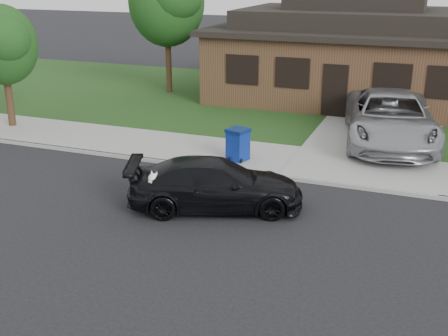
% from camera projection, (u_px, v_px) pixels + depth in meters
% --- Properties ---
extents(ground, '(120.00, 120.00, 0.00)m').
position_uv_depth(ground, '(106.00, 204.00, 14.93)').
color(ground, black).
rests_on(ground, ground).
extents(sidewalk, '(60.00, 3.00, 0.12)m').
position_uv_depth(sidewalk, '(185.00, 149.00, 19.31)').
color(sidewalk, gray).
rests_on(sidewalk, ground).
extents(curb, '(60.00, 0.12, 0.12)m').
position_uv_depth(curb, '(165.00, 162.00, 17.99)').
color(curb, gray).
rests_on(curb, ground).
extents(lawn, '(60.00, 13.00, 0.13)m').
position_uv_depth(lawn, '(256.00, 100.00, 26.34)').
color(lawn, '#193814').
rests_on(lawn, ground).
extents(driveway, '(4.50, 13.00, 0.14)m').
position_uv_depth(driveway, '(380.00, 129.00, 21.68)').
color(driveway, gray).
rests_on(driveway, ground).
extents(sedan, '(4.87, 3.30, 1.31)m').
position_uv_depth(sedan, '(215.00, 184.00, 14.49)').
color(sedan, black).
rests_on(sedan, ground).
extents(minivan, '(3.96, 6.73, 1.76)m').
position_uv_depth(minivan, '(390.00, 118.00, 19.42)').
color(minivan, '#9FA1A6').
rests_on(minivan, driveway).
extents(recycling_bin, '(0.78, 0.78, 1.03)m').
position_uv_depth(recycling_bin, '(238.00, 144.00, 17.85)').
color(recycling_bin, navy).
rests_on(recycling_bin, sidewalk).
extents(house, '(12.60, 8.60, 4.65)m').
position_uv_depth(house, '(352.00, 54.00, 26.05)').
color(house, '#422B1C').
rests_on(house, ground).
extents(tree_0, '(3.78, 3.60, 6.34)m').
position_uv_depth(tree_0, '(169.00, 1.00, 26.21)').
color(tree_0, '#332114').
rests_on(tree_0, ground).
extents(tree_2, '(2.73, 2.60, 4.59)m').
position_uv_depth(tree_2, '(3.00, 44.00, 20.81)').
color(tree_2, '#332114').
rests_on(tree_2, ground).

